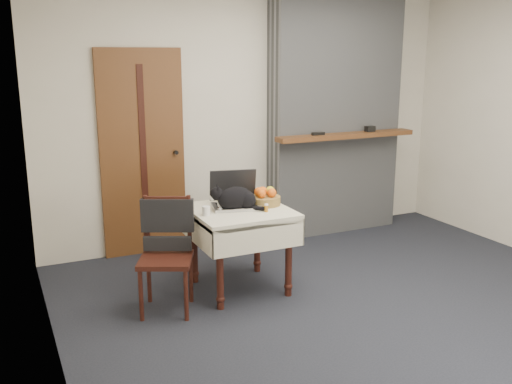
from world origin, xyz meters
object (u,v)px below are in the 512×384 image
at_px(pill_bottle, 266,208).
at_px(door, 143,154).
at_px(fruit_basket, 265,198).
at_px(side_table, 240,222).
at_px(cream_jar, 206,211).
at_px(cat, 236,199).
at_px(laptop, 235,197).
at_px(chair, 167,238).

bearing_deg(pill_bottle, door, 114.41).
height_order(pill_bottle, fruit_basket, fruit_basket).
relative_size(door, pill_bottle, 30.30).
relative_size(pill_bottle, fruit_basket, 0.26).
height_order(door, side_table, door).
relative_size(side_table, cream_jar, 10.66).
bearing_deg(side_table, door, 111.15).
bearing_deg(pill_bottle, cat, 141.26).
bearing_deg(laptop, side_table, -79.71).
distance_m(side_table, fruit_basket, 0.31).
xyz_separation_m(door, cat, (0.44, -1.25, -0.21)).
bearing_deg(side_table, cream_jar, -169.24).
relative_size(door, chair, 2.27).
bearing_deg(fruit_basket, door, 121.25).
bearing_deg(fruit_basket, chair, -172.80).
xyz_separation_m(laptop, fruit_basket, (0.25, -0.07, -0.01)).
bearing_deg(door, cat, -70.50).
distance_m(side_table, cat, 0.21).
relative_size(cat, pill_bottle, 6.47).
bearing_deg(laptop, fruit_basket, -3.96).
bearing_deg(laptop, pill_bottle, -48.30).
height_order(cream_jar, chair, chair).
xyz_separation_m(fruit_basket, chair, (-0.90, -0.11, -0.20)).
relative_size(side_table, fruit_basket, 3.03).
relative_size(side_table, chair, 0.88).
distance_m(pill_bottle, chair, 0.83).
relative_size(door, side_table, 2.56).
bearing_deg(fruit_basket, side_table, -171.54).
xyz_separation_m(laptop, cream_jar, (-0.32, -0.17, -0.04)).
relative_size(cat, chair, 0.48).
bearing_deg(cat, pill_bottle, -24.69).
xyz_separation_m(cream_jar, pill_bottle, (0.48, -0.11, -0.00)).
relative_size(laptop, pill_bottle, 6.94).
xyz_separation_m(side_table, cat, (-0.04, -0.01, 0.21)).
relative_size(door, fruit_basket, 7.77).
bearing_deg(pill_bottle, side_table, 133.36).
height_order(pill_bottle, chair, chair).
xyz_separation_m(side_table, pill_bottle, (0.16, -0.17, 0.15)).
bearing_deg(fruit_basket, cat, -170.31).
height_order(cat, cream_jar, cat).
bearing_deg(pill_bottle, fruit_basket, 66.30).
relative_size(laptop, cream_jar, 6.26).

